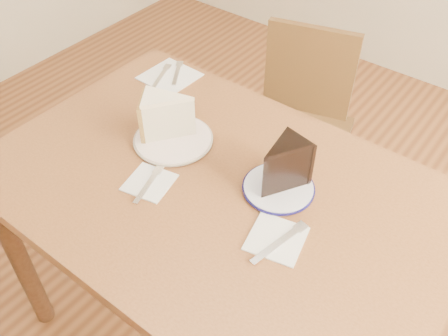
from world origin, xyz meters
TOP-DOWN VIEW (x-y plane):
  - ground at (0.00, 0.00)m, footprint 4.00×4.00m
  - table at (0.00, 0.00)m, footprint 1.20×0.80m
  - chair_far at (-0.13, 0.66)m, footprint 0.50×0.50m
  - plate_cream at (-0.20, 0.06)m, footprint 0.21×0.21m
  - plate_navy at (0.14, 0.09)m, footprint 0.18×0.18m
  - carrot_cake at (-0.22, 0.08)m, footprint 0.17×0.16m
  - chocolate_cake at (0.13, 0.09)m, footprint 0.11×0.14m
  - napkin_cream at (-0.14, -0.10)m, footprint 0.13×0.13m
  - napkin_navy at (0.22, -0.05)m, footprint 0.15×0.15m
  - napkin_spare at (-0.43, 0.30)m, footprint 0.17×0.17m
  - fork_cream at (-0.13, -0.11)m, footprint 0.05×0.14m
  - knife_navy at (0.23, -0.06)m, footprint 0.05×0.17m
  - fork_spare at (-0.42, 0.32)m, footprint 0.09×0.13m
  - knife_spare at (-0.45, 0.27)m, footprint 0.07×0.15m

SIDE VIEW (x-z plane):
  - ground at x=0.00m, z-range 0.00..0.00m
  - chair_far at x=-0.13m, z-range 0.05..0.86m
  - table at x=0.00m, z-range 0.28..1.03m
  - napkin_cream at x=-0.14m, z-range 0.75..0.75m
  - napkin_navy at x=0.22m, z-range 0.75..0.75m
  - napkin_spare at x=-0.43m, z-range 0.75..0.75m
  - plate_cream at x=-0.20m, z-range 0.75..0.76m
  - plate_navy at x=0.14m, z-range 0.75..0.76m
  - fork_cream at x=-0.13m, z-range 0.75..0.76m
  - knife_navy at x=0.23m, z-range 0.75..0.76m
  - fork_spare at x=-0.42m, z-range 0.75..0.76m
  - knife_spare at x=-0.45m, z-range 0.75..0.76m
  - carrot_cake at x=-0.22m, z-range 0.76..0.88m
  - chocolate_cake at x=0.13m, z-range 0.76..0.88m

